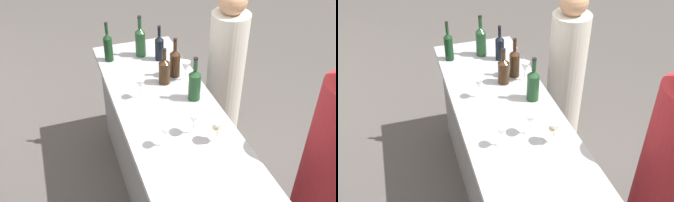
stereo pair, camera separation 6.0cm
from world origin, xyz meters
The scene contains 16 objects.
ground_plane centered at (0.00, 0.00, 0.00)m, with size 12.00×12.00×0.00m, color #4C4744.
bar_counter centered at (0.00, 0.00, 0.46)m, with size 1.96×0.67×0.90m.
wine_bottle_leftmost_olive_green centered at (0.04, -0.20, 1.02)m, with size 0.08×0.08×0.32m.
wine_bottle_second_left_amber_brown centered at (0.29, -0.07, 1.01)m, with size 0.08×0.08×0.28m.
wine_bottle_center_amber_brown centered at (0.35, -0.17, 1.02)m, with size 0.07×0.07×0.31m.
wine_bottle_second_right_near_black centered at (0.62, -0.14, 1.01)m, with size 0.07×0.07×0.29m.
wine_bottle_rightmost_olive_green centered at (0.73, -0.02, 1.03)m, with size 0.08×0.08×0.34m.
wine_bottle_far_right_dark_green centered at (0.73, 0.24, 1.03)m, with size 0.07×0.07×0.32m.
wine_glass_near_left centered at (0.28, -0.23, 1.01)m, with size 0.07×0.07×0.15m.
wine_glass_near_center centered at (-0.41, -0.17, 1.01)m, with size 0.08×0.08×0.15m.
wine_glass_near_right centered at (-0.30, -0.06, 1.02)m, with size 0.08×0.08×0.15m.
wine_glass_far_left centered at (-0.35, 0.14, 1.01)m, with size 0.07×0.07×0.15m.
wine_glass_far_center centered at (0.16, 0.14, 1.01)m, with size 0.07×0.07×0.15m.
wine_glass_far_right centered at (-0.84, 0.23, 1.00)m, with size 0.06×0.06×0.14m.
person_left_guest centered at (-0.71, -0.78, 0.73)m, with size 0.41×0.41×1.58m.
person_center_guest centered at (0.53, -0.69, 0.69)m, with size 0.39×0.39×1.47m.
Camera 1 is at (-1.95, 0.66, 2.45)m, focal length 41.48 mm.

